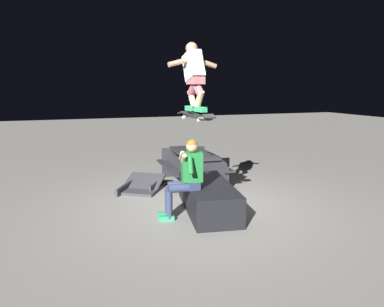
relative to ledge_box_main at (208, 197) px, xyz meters
The scene contains 7 objects.
ground_plane 0.38m from the ledge_box_main, ahead, with size 40.00×40.00×0.00m, color gray.
ledge_box_main is the anchor object (origin of this frame).
person_sitting_on_ledge 0.71m from the ledge_box_main, 109.84° to the left, with size 0.60×0.78×1.34m.
skateboard 1.50m from the ledge_box_main, 107.07° to the left, with size 1.04×0.34×0.13m.
skater_airborne 2.18m from the ledge_box_main, 95.67° to the left, with size 0.63×0.89×1.12m.
kicker_ramp 1.93m from the ledge_box_main, 27.28° to the left, with size 1.29×1.23×0.34m.
picnic_table_back 1.86m from the ledge_box_main, 10.86° to the right, with size 1.72×1.37×0.75m.
Camera 1 is at (-5.77, 2.17, 2.18)m, focal length 32.26 mm.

